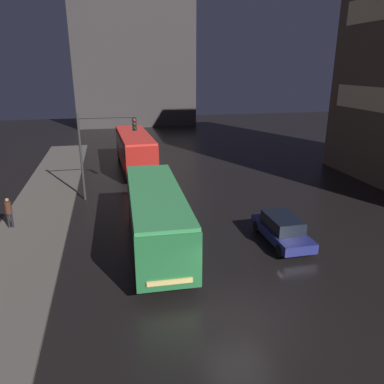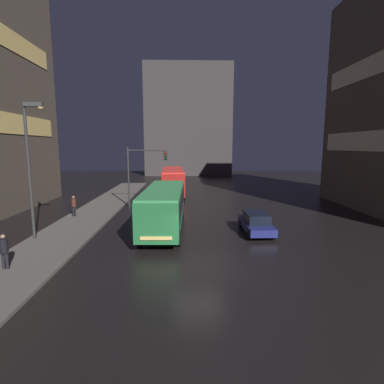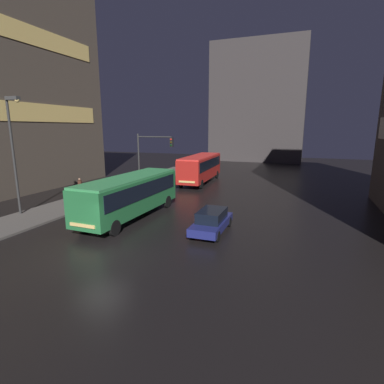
{
  "view_description": "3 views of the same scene",
  "coord_description": "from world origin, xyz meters",
  "px_view_note": "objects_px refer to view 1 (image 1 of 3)",
  "views": [
    {
      "loc": [
        -4.25,
        -11.03,
        8.92
      ],
      "look_at": [
        -0.28,
        7.12,
        2.66
      ],
      "focal_mm": 35.0,
      "sensor_mm": 36.0,
      "label": 1
    },
    {
      "loc": [
        -0.76,
        -14.77,
        6.07
      ],
      "look_at": [
        -0.14,
        9.94,
        2.29
      ],
      "focal_mm": 28.0,
      "sensor_mm": 36.0,
      "label": 2
    },
    {
      "loc": [
        9.5,
        -11.86,
        6.53
      ],
      "look_at": [
        1.25,
        10.17,
        1.49
      ],
      "focal_mm": 28.0,
      "sensor_mm": 36.0,
      "label": 3
    }
  ],
  "objects_px": {
    "bus_near": "(156,212)",
    "car_taxi": "(282,229)",
    "pedestrian_mid": "(8,210)",
    "bus_far": "(135,147)",
    "traffic_light_main": "(101,141)"
  },
  "relations": [
    {
      "from": "bus_far",
      "to": "car_taxi",
      "type": "xyz_separation_m",
      "value": [
        6.48,
        -16.67,
        -1.27
      ]
    },
    {
      "from": "bus_near",
      "to": "pedestrian_mid",
      "type": "distance_m",
      "value": 8.85
    },
    {
      "from": "bus_near",
      "to": "traffic_light_main",
      "type": "bearing_deg",
      "value": -70.71
    },
    {
      "from": "bus_near",
      "to": "bus_far",
      "type": "height_order",
      "value": "bus_far"
    },
    {
      "from": "bus_far",
      "to": "traffic_light_main",
      "type": "xyz_separation_m",
      "value": [
        -2.71,
        -7.48,
        2.09
      ]
    },
    {
      "from": "car_taxi",
      "to": "traffic_light_main",
      "type": "bearing_deg",
      "value": -45.36
    },
    {
      "from": "car_taxi",
      "to": "pedestrian_mid",
      "type": "distance_m",
      "value": 15.25
    },
    {
      "from": "bus_far",
      "to": "traffic_light_main",
      "type": "relative_size",
      "value": 1.74
    },
    {
      "from": "bus_near",
      "to": "car_taxi",
      "type": "height_order",
      "value": "bus_near"
    },
    {
      "from": "pedestrian_mid",
      "to": "traffic_light_main",
      "type": "distance_m",
      "value": 7.45
    },
    {
      "from": "bus_near",
      "to": "pedestrian_mid",
      "type": "xyz_separation_m",
      "value": [
        -7.93,
        3.86,
        -0.7
      ]
    },
    {
      "from": "bus_far",
      "to": "pedestrian_mid",
      "type": "distance_m",
      "value": 14.33
    },
    {
      "from": "bus_far",
      "to": "pedestrian_mid",
      "type": "bearing_deg",
      "value": 53.44
    },
    {
      "from": "pedestrian_mid",
      "to": "traffic_light_main",
      "type": "bearing_deg",
      "value": 161.8
    },
    {
      "from": "car_taxi",
      "to": "pedestrian_mid",
      "type": "relative_size",
      "value": 2.49
    }
  ]
}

